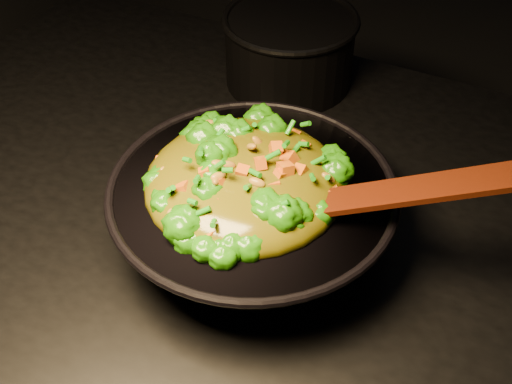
% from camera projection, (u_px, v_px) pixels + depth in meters
% --- Properties ---
extents(stovetop, '(1.20, 0.90, 0.90)m').
position_uv_depth(stovetop, '(224.00, 351.00, 1.28)').
color(stovetop, black).
rests_on(stovetop, ground).
extents(wok, '(0.40, 0.40, 0.10)m').
position_uv_depth(wok, '(253.00, 216.00, 0.86)').
color(wok, black).
rests_on(wok, stovetop).
extents(stir_fry, '(0.26, 0.26, 0.09)m').
position_uv_depth(stir_fry, '(244.00, 159.00, 0.79)').
color(stir_fry, '#267A08').
rests_on(stir_fry, wok).
extents(spatula, '(0.27, 0.11, 0.12)m').
position_uv_depth(spatula, '(387.00, 194.00, 0.74)').
color(spatula, '#361107').
rests_on(spatula, wok).
extents(back_pot, '(0.30, 0.30, 0.13)m').
position_uv_depth(back_pot, '(289.00, 49.00, 1.14)').
color(back_pot, black).
rests_on(back_pot, stovetop).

